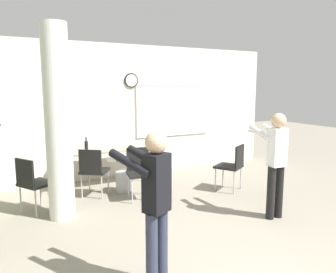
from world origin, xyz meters
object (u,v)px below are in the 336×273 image
chair_near_pillar (33,181)px  chair_table_left (93,169)px  chair_table_front (139,169)px  folding_table (110,151)px  bottle_on_table (86,145)px  chair_mid_room (232,164)px  person_playing_front (155,198)px  person_playing_side (276,157)px

chair_near_pillar → chair_table_left: size_ratio=1.00×
chair_table_front → chair_table_left: (-0.69, 0.43, 0.00)m
folding_table → chair_near_pillar: (-1.49, -0.89, -0.17)m
bottle_on_table → chair_mid_room: bottle_on_table is taller
person_playing_front → chair_table_left: bearing=86.7°
chair_table_left → person_playing_side: bearing=-45.2°
chair_mid_room → chair_table_left: 2.52m
chair_near_pillar → chair_mid_room: 3.42m
chair_table_left → person_playing_side: (2.12, -2.13, 0.40)m
chair_mid_room → chair_table_front: bearing=166.1°
person_playing_side → bottle_on_table: bearing=127.9°
chair_mid_room → person_playing_front: 3.28m
folding_table → chair_table_left: 0.77m
folding_table → person_playing_front: 3.51m
folding_table → chair_mid_room: 2.36m
chair_mid_room → person_playing_side: 1.37m
chair_mid_room → chair_table_left: same height
folding_table → chair_table_front: 1.03m
bottle_on_table → folding_table: bearing=1.0°
person_playing_front → chair_mid_room: bearing=38.6°
chair_table_front → chair_table_left: size_ratio=1.00×
person_playing_side → person_playing_front: bearing=-162.0°
bottle_on_table → chair_mid_room: 2.75m
folding_table → chair_table_front: chair_table_front is taller
folding_table → chair_mid_room: size_ratio=2.06×
bottle_on_table → chair_table_left: 0.64m
chair_table_left → chair_table_front: bearing=-31.7°
chair_table_left → chair_mid_room: bearing=-19.6°
chair_table_front → chair_table_left: same height
chair_mid_room → chair_near_pillar: bearing=171.3°
person_playing_side → folding_table: bearing=121.1°
chair_table_left → person_playing_side: size_ratio=0.56×
folding_table → person_playing_front: size_ratio=1.17×
chair_near_pillar → person_playing_side: size_ratio=0.56×
bottle_on_table → chair_table_left: (-0.03, -0.56, -0.32)m
folding_table → person_playing_side: (1.63, -2.70, 0.23)m
chair_mid_room → chair_table_left: (-2.37, 0.84, 0.00)m
bottle_on_table → person_playing_front: (-0.19, -3.43, 0.08)m
chair_table_front → chair_near_pillar: bearing=176.5°
folding_table → chair_mid_room: (1.88, -1.41, -0.17)m
bottle_on_table → person_playing_side: size_ratio=0.16×
chair_mid_room → chair_table_left: bearing=160.4°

